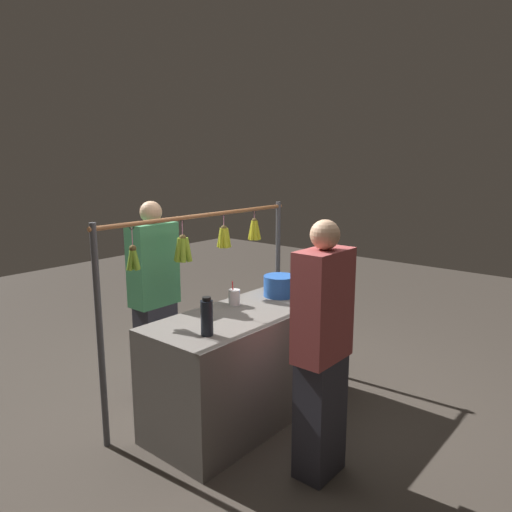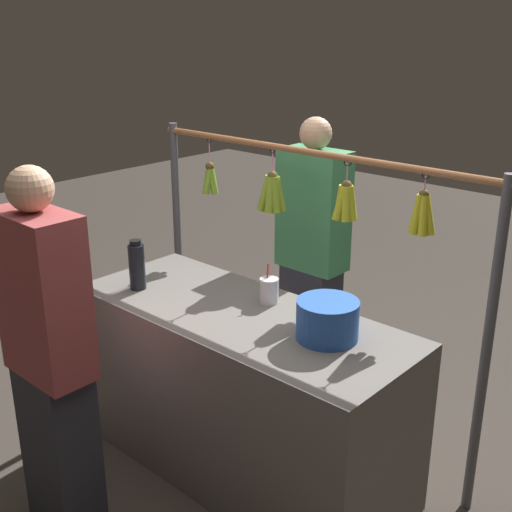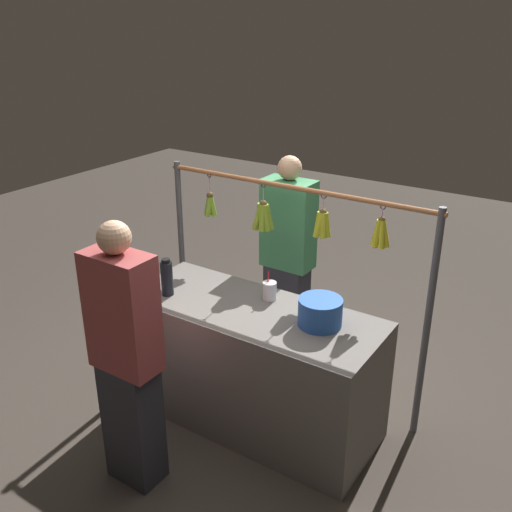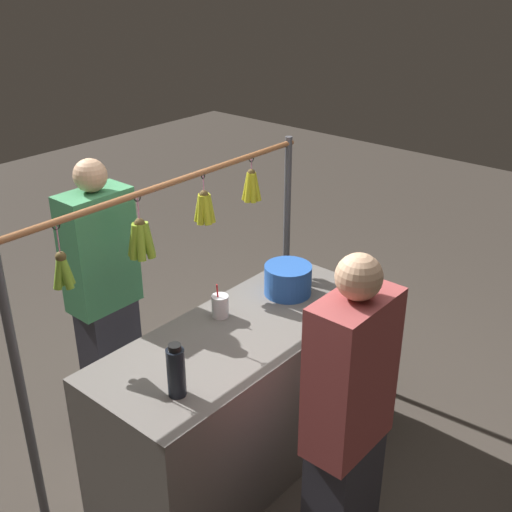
% 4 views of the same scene
% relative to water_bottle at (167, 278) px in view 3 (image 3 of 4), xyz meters
% --- Properties ---
extents(ground_plane, '(12.00, 12.00, 0.00)m').
position_rel_water_bottle_xyz_m(ground_plane, '(-0.57, -0.13, -0.95)').
color(ground_plane, '#3E3730').
extents(market_counter, '(1.65, 0.67, 0.83)m').
position_rel_water_bottle_xyz_m(market_counter, '(-0.57, -0.13, -0.53)').
color(market_counter, '#66605B').
rests_on(market_counter, ground).
extents(display_rack, '(1.97, 0.15, 1.53)m').
position_rel_water_bottle_xyz_m(display_rack, '(-0.57, -0.60, 0.15)').
color(display_rack, '#4C4C51').
rests_on(display_rack, ground).
extents(water_bottle, '(0.08, 0.08, 0.25)m').
position_rel_water_bottle_xyz_m(water_bottle, '(0.00, 0.00, 0.00)').
color(water_bottle, black).
rests_on(water_bottle, market_counter).
extents(blue_bucket, '(0.26, 0.26, 0.17)m').
position_rel_water_bottle_xyz_m(blue_bucket, '(-1.01, -0.19, -0.04)').
color(blue_bucket, blue).
rests_on(blue_bucket, market_counter).
extents(drink_cup, '(0.09, 0.09, 0.19)m').
position_rel_water_bottle_xyz_m(drink_cup, '(-0.59, -0.31, -0.06)').
color(drink_cup, silver).
rests_on(drink_cup, market_counter).
extents(vendor_person, '(0.38, 0.21, 1.60)m').
position_rel_water_bottle_xyz_m(vendor_person, '(-0.34, -0.96, -0.16)').
color(vendor_person, '#2D2D38').
rests_on(vendor_person, ground).
extents(customer_person, '(0.38, 0.20, 1.59)m').
position_rel_water_bottle_xyz_m(customer_person, '(-0.29, 0.67, -0.16)').
color(customer_person, '#2D2D38').
rests_on(customer_person, ground).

